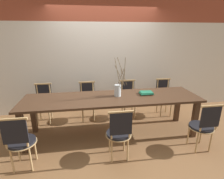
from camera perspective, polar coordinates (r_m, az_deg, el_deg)
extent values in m
plane|color=brown|center=(3.60, 0.00, -14.22)|extent=(16.00, 16.00, 0.00)
cube|color=silver|center=(4.37, -2.50, 6.89)|extent=(12.00, 0.06, 2.17)
cube|color=#422B1C|center=(3.27, 0.00, -2.84)|extent=(3.28, 0.86, 0.04)
cube|color=#422B1C|center=(3.28, -27.21, -12.35)|extent=(0.09, 0.09, 0.74)
cube|color=#422B1C|center=(3.69, 25.41, -8.73)|extent=(0.09, 0.09, 0.74)
cube|color=#422B1C|center=(3.84, -24.31, -7.58)|extent=(0.09, 0.09, 0.74)
cube|color=#422B1C|center=(4.19, 20.56, -4.98)|extent=(0.09, 0.09, 0.74)
cylinder|color=black|center=(2.94, -27.36, -14.82)|extent=(0.38, 0.38, 0.04)
cylinder|color=tan|center=(2.95, -27.29, -15.21)|extent=(0.41, 0.41, 0.01)
cylinder|color=tan|center=(3.19, -28.29, -16.93)|extent=(0.03, 0.03, 0.41)
cylinder|color=tan|center=(3.12, -23.78, -17.13)|extent=(0.03, 0.03, 0.41)
cylinder|color=tan|center=(3.00, -29.87, -19.55)|extent=(0.03, 0.03, 0.41)
cylinder|color=tan|center=(2.92, -25.03, -19.87)|extent=(0.03, 0.03, 0.41)
cylinder|color=tan|center=(2.74, -31.82, -12.28)|extent=(0.03, 0.03, 0.43)
cylinder|color=tan|center=(2.65, -26.36, -12.45)|extent=(0.03, 0.03, 0.43)
cube|color=black|center=(2.68, -29.24, -12.02)|extent=(0.33, 0.02, 0.35)
cube|color=tan|center=(2.61, -29.81, -8.49)|extent=(0.37, 0.03, 0.03)
cylinder|color=black|center=(2.82, 2.10, -14.10)|extent=(0.38, 0.38, 0.04)
cylinder|color=tan|center=(2.83, 2.10, -14.50)|extent=(0.41, 0.41, 0.01)
cylinder|color=tan|center=(3.02, -0.83, -16.61)|extent=(0.03, 0.03, 0.41)
cylinder|color=tan|center=(3.06, 3.99, -16.18)|extent=(0.03, 0.03, 0.41)
cylinder|color=tan|center=(2.82, -0.09, -19.45)|extent=(0.03, 0.03, 0.41)
cylinder|color=tan|center=(2.86, 5.14, -18.91)|extent=(0.03, 0.03, 0.41)
cylinder|color=tan|center=(2.54, -0.18, -11.77)|extent=(0.03, 0.03, 0.43)
cylinder|color=tan|center=(2.59, 5.84, -11.26)|extent=(0.03, 0.03, 0.43)
cube|color=black|center=(2.54, 2.89, -11.16)|extent=(0.33, 0.02, 0.35)
cube|color=tan|center=(2.47, 2.93, -7.42)|extent=(0.37, 0.03, 0.03)
cylinder|color=black|center=(3.35, 27.08, -10.66)|extent=(0.38, 0.38, 0.04)
cylinder|color=tan|center=(3.36, 27.03, -11.01)|extent=(0.41, 0.41, 0.01)
cylinder|color=tan|center=(3.48, 23.65, -13.27)|extent=(0.03, 0.03, 0.41)
cylinder|color=tan|center=(3.61, 27.09, -12.59)|extent=(0.03, 0.03, 0.41)
cylinder|color=tan|center=(3.30, 25.97, -15.33)|extent=(0.03, 0.03, 0.41)
cylinder|color=tan|center=(3.44, 29.51, -14.50)|extent=(0.03, 0.03, 0.41)
cylinder|color=tan|center=(3.06, 27.37, -8.49)|extent=(0.03, 0.03, 0.43)
cylinder|color=tan|center=(3.22, 31.29, -7.84)|extent=(0.03, 0.03, 0.43)
cube|color=black|center=(3.13, 29.50, -7.84)|extent=(0.33, 0.02, 0.35)
cube|color=tan|center=(3.06, 29.95, -4.73)|extent=(0.37, 0.03, 0.03)
cylinder|color=black|center=(4.09, -21.46, -4.80)|extent=(0.38, 0.38, 0.04)
cylinder|color=tan|center=(4.10, -21.43, -5.11)|extent=(0.41, 0.41, 0.01)
cylinder|color=tan|center=(4.04, -19.73, -8.32)|extent=(0.03, 0.03, 0.41)
cylinder|color=tan|center=(4.10, -23.19, -8.37)|extent=(0.03, 0.03, 0.41)
cylinder|color=tan|center=(4.26, -19.14, -6.86)|extent=(0.03, 0.03, 0.41)
cylinder|color=tan|center=(4.32, -22.42, -6.93)|extent=(0.03, 0.03, 0.41)
cylinder|color=tan|center=(4.14, -19.56, -0.88)|extent=(0.03, 0.03, 0.43)
cylinder|color=tan|center=(4.20, -23.15, -1.04)|extent=(0.03, 0.03, 0.43)
cube|color=black|center=(4.16, -21.39, -0.66)|extent=(0.33, 0.02, 0.35)
cube|color=tan|center=(4.11, -21.68, 1.71)|extent=(0.37, 0.03, 0.03)
cylinder|color=black|center=(3.98, -7.91, -4.30)|extent=(0.38, 0.38, 0.04)
cylinder|color=tan|center=(3.99, -7.90, -4.61)|extent=(0.41, 0.41, 0.01)
cylinder|color=tan|center=(3.96, -5.92, -7.84)|extent=(0.03, 0.03, 0.41)
cylinder|color=tan|center=(3.96, -9.56, -8.01)|extent=(0.03, 0.03, 0.41)
cylinder|color=tan|center=(4.19, -6.11, -6.38)|extent=(0.03, 0.03, 0.41)
cylinder|color=tan|center=(4.19, -9.54, -6.54)|extent=(0.03, 0.03, 0.41)
cylinder|color=tan|center=(4.06, -6.21, -0.27)|extent=(0.03, 0.03, 0.43)
cylinder|color=tan|center=(4.06, -10.00, -0.45)|extent=(0.03, 0.03, 0.43)
cube|color=black|center=(4.06, -8.12, -0.05)|extent=(0.33, 0.02, 0.35)
cube|color=tan|center=(4.00, -8.23, 2.39)|extent=(0.37, 0.03, 0.03)
cylinder|color=black|center=(4.10, 5.48, -3.56)|extent=(0.38, 0.38, 0.04)
cylinder|color=tan|center=(4.11, 5.47, -3.87)|extent=(0.41, 0.41, 0.01)
cylinder|color=tan|center=(4.11, 7.51, -6.95)|extent=(0.03, 0.03, 0.41)
cylinder|color=tan|center=(4.05, 4.09, -7.21)|extent=(0.03, 0.03, 0.41)
cylinder|color=tan|center=(4.32, 6.60, -5.59)|extent=(0.03, 0.03, 0.41)
cylinder|color=tan|center=(4.27, 3.35, -5.82)|extent=(0.03, 0.03, 0.41)
cylinder|color=tan|center=(4.20, 6.81, 0.34)|extent=(0.03, 0.03, 0.43)
cylinder|color=tan|center=(4.14, 3.22, 0.17)|extent=(0.03, 0.03, 0.43)
cube|color=black|center=(4.17, 5.02, 0.56)|extent=(0.33, 0.02, 0.35)
cube|color=tan|center=(4.11, 5.11, 2.94)|extent=(0.37, 0.03, 0.03)
cylinder|color=black|center=(4.39, 16.78, -2.79)|extent=(0.38, 0.38, 0.04)
cylinder|color=tan|center=(4.40, 16.76, -3.07)|extent=(0.41, 0.41, 0.01)
cylinder|color=tan|center=(4.42, 18.68, -5.91)|extent=(0.03, 0.03, 0.41)
cylinder|color=tan|center=(4.32, 15.71, -6.21)|extent=(0.03, 0.03, 0.41)
cylinder|color=tan|center=(4.63, 17.30, -4.71)|extent=(0.03, 0.03, 0.41)
cylinder|color=tan|center=(4.53, 14.44, -4.96)|extent=(0.03, 0.03, 0.41)
cylinder|color=tan|center=(4.52, 17.73, 0.83)|extent=(0.03, 0.03, 0.43)
cylinder|color=tan|center=(4.41, 14.59, 0.69)|extent=(0.03, 0.03, 0.43)
cube|color=black|center=(4.46, 16.17, 1.05)|extent=(0.33, 0.02, 0.35)
cube|color=tan|center=(4.41, 16.40, 3.28)|extent=(0.37, 0.03, 0.03)
cylinder|color=#B2BCC1|center=(3.29, 1.84, -0.31)|extent=(0.13, 0.13, 0.22)
cylinder|color=brown|center=(3.10, 3.40, 5.75)|extent=(0.22, 0.14, 0.53)
cylinder|color=brown|center=(3.26, 3.03, 4.42)|extent=(0.09, 0.16, 0.32)
cylinder|color=brown|center=(3.12, 2.55, 4.52)|extent=(0.19, 0.05, 0.39)
cylinder|color=brown|center=(3.19, 3.32, 4.16)|extent=(0.09, 0.16, 0.32)
cylinder|color=brown|center=(3.15, 1.85, 5.46)|extent=(0.10, 0.03, 0.48)
cylinder|color=brown|center=(3.20, 4.13, 6.02)|extent=(0.05, 0.25, 0.52)
cylinder|color=brown|center=(3.22, 3.84, 4.22)|extent=(0.03, 0.23, 0.32)
cylinder|color=brown|center=(3.14, 1.76, 5.74)|extent=(0.10, 0.04, 0.51)
cube|color=maroon|center=(3.48, 11.20, -1.39)|extent=(0.20, 0.17, 0.01)
cube|color=#1E6B4C|center=(3.46, 11.07, -1.22)|extent=(0.25, 0.18, 0.02)
cube|color=#1E6B4C|center=(3.47, 11.17, -0.87)|extent=(0.24, 0.20, 0.02)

